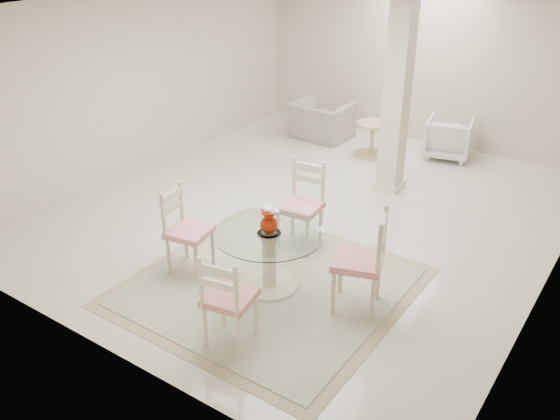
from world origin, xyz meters
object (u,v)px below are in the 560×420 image
Objects in this scene: column at (397,98)px; armchair_white at (449,138)px; red_vase at (269,220)px; side_table at (372,140)px; dining_chair_north at (303,198)px; dining_chair_south at (226,294)px; recliner_taupe at (321,120)px; dining_table at (269,260)px; dining_chair_east at (366,254)px; dining_chair_west at (183,224)px.

armchair_white is (0.25, 1.69, -1.02)m from column.
red_vase reaches higher than side_table.
dining_chair_north is at bearing 70.94° from armchair_white.
dining_chair_south is 5.26m from side_table.
red_vase reaches higher than recliner_taupe.
dining_chair_south is (0.45, -1.99, -0.05)m from dining_chair_north.
red_vase is at bearing 84.29° from dining_table.
dining_chair_east is at bearing -132.78° from dining_chair_south.
dining_table is at bearing 113.65° from recliner_taupe.
dining_chair_east reaches higher than red_vase.
column is at bearing 79.08° from dining_chair_north.
recliner_taupe is at bearing 111.27° from dining_chair_north.
red_vase is at bearing -87.48° from dining_chair_west.
dining_chair_west is 1.44m from dining_chair_south.
dining_chair_west is (-0.99, -0.23, 0.23)m from dining_table.
dining_chair_south is (0.23, -1.00, -0.25)m from red_vase.
column reaches higher than dining_chair_north.
red_vase is 1.04m from dining_chair_north.
column reaches higher than dining_table.
red_vase is 1.05m from dining_chair_west.
dining_chair_west reaches higher than dining_table.
side_table is (0.13, 4.37, -0.31)m from dining_chair_west.
dining_table is 1.04m from dining_chair_south.
dining_chair_east is 2.05m from dining_chair_west.
dining_chair_east is at bearing 13.47° from dining_table.
red_vase is (0.05, -3.10, -0.54)m from column.
dining_chair_west reaches higher than dining_chair_south.
dining_chair_east is 1.12× the size of dining_chair_south.
dining_chair_north is 3.22m from side_table.
column is 2.49× the size of dining_chair_west.
dining_table is (0.05, -3.11, -1.01)m from column.
dining_chair_south reaches higher than recliner_taupe.
red_vase is at bearing -78.20° from side_table.
dining_table is 2.05× the size of side_table.
dining_chair_east is (1.00, 0.24, 0.29)m from dining_table.
dining_chair_west is 4.74m from recliner_taupe.
red_vase is 1.05m from dining_chair_south.
dining_chair_east reaches higher than dining_table.
dining_chair_north is 3.84m from recliner_taupe.
red_vase is 0.29× the size of recliner_taupe.
column is 2.55m from recliner_taupe.
dining_chair_west is at bearing 63.90° from armchair_white.
dining_table is at bearing -78.21° from side_table.
dining_chair_north is (-1.22, 0.76, -0.02)m from dining_chair_east.
red_vase is 0.41× the size of armchair_white.
dining_chair_west is 1.01× the size of dining_chair_south.
dining_chair_south reaches higher than dining_table.
column is at bearing 90.99° from red_vase.
dining_chair_east is (1.00, 0.24, -0.18)m from red_vase.
column is at bearing -26.30° from dining_chair_west.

